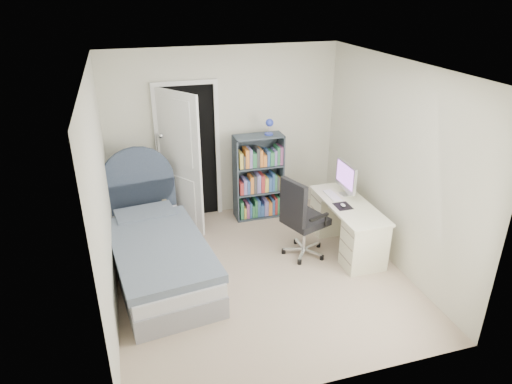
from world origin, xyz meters
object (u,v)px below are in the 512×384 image
object	(u,v)px
bed	(157,252)
office_chair	(300,215)
nightstand	(150,202)
desk	(347,223)
floor_lamp	(163,187)
bookcase	(259,180)

from	to	relation	value
bed	office_chair	size ratio (longest dim) A/B	2.08
nightstand	desk	size ratio (longest dim) A/B	0.46
bed	nightstand	size ratio (longest dim) A/B	3.67
floor_lamp	bookcase	size ratio (longest dim) A/B	0.91
bookcase	office_chair	xyz separation A→B (m)	(0.17, -1.24, 0.00)
bed	bookcase	distance (m)	1.99
bookcase	desk	bearing A→B (deg)	-55.07
nightstand	floor_lamp	xyz separation A→B (m)	(0.21, 0.14, 0.16)
floor_lamp	desk	distance (m)	2.68
bed	nightstand	bearing A→B (deg)	89.50
bed	floor_lamp	distance (m)	1.37
nightstand	floor_lamp	bearing A→B (deg)	33.10
nightstand	office_chair	xyz separation A→B (m)	(1.79, -1.31, 0.19)
office_chair	bed	bearing A→B (deg)	175.99
bed	desk	distance (m)	2.48
bookcase	desk	size ratio (longest dim) A/B	1.13
office_chair	bookcase	bearing A→B (deg)	98.00
nightstand	bookcase	bearing A→B (deg)	-2.65
bed	floor_lamp	size ratio (longest dim) A/B	1.64
bed	office_chair	xyz separation A→B (m)	(1.80, -0.13, 0.30)
nightstand	desk	world-z (taller)	desk
floor_lamp	bookcase	world-z (taller)	bookcase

